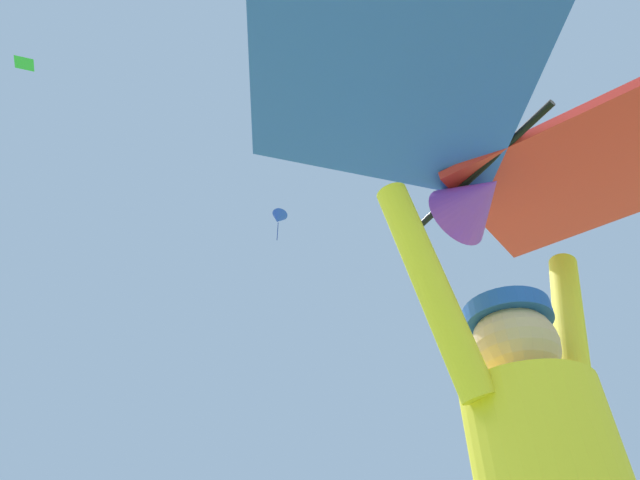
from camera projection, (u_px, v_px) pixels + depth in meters
name	position (u px, v px, depth m)	size (l,w,h in m)	color
held_stunt_kite	(484.00, 154.00, 1.76)	(1.90, 1.18, 0.41)	black
distant_kite_green_low_left	(24.00, 63.00, 19.95)	(0.95, 0.95, 0.22)	green
distant_kite_blue_high_right	(279.00, 218.00, 31.32)	(1.47, 1.40, 2.25)	blue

